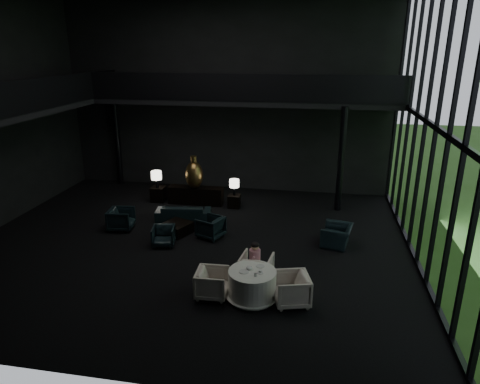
% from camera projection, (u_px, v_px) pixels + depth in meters
% --- Properties ---
extents(floor, '(14.00, 12.00, 0.02)m').
position_uv_depth(floor, '(190.00, 244.00, 13.79)').
color(floor, black).
rests_on(floor, ground).
extents(wall_back, '(14.00, 0.04, 8.00)m').
position_uv_depth(wall_back, '(227.00, 97.00, 18.09)').
color(wall_back, black).
rests_on(wall_back, ground).
extents(wall_front, '(14.00, 0.04, 8.00)m').
position_uv_depth(wall_front, '(75.00, 180.00, 6.91)').
color(wall_front, black).
rests_on(wall_front, ground).
extents(curtain_wall, '(0.20, 12.00, 8.00)m').
position_uv_depth(curtain_wall, '(436.00, 128.00, 11.34)').
color(curtain_wall, black).
rests_on(curtain_wall, ground).
extents(mezzanine_left, '(2.00, 12.00, 0.25)m').
position_uv_depth(mezzanine_left, '(2.00, 115.00, 13.50)').
color(mezzanine_left, black).
rests_on(mezzanine_left, wall_left).
extents(mezzanine_back, '(12.00, 2.00, 0.25)m').
position_uv_depth(mezzanine_back, '(246.00, 101.00, 16.99)').
color(mezzanine_back, black).
rests_on(mezzanine_back, wall_back).
extents(railing_left, '(0.06, 12.00, 1.00)m').
position_uv_depth(railing_left, '(27.00, 96.00, 13.14)').
color(railing_left, black).
rests_on(railing_left, mezzanine_left).
extents(railing_back, '(12.00, 0.06, 1.00)m').
position_uv_depth(railing_back, '(242.00, 87.00, 15.87)').
color(railing_back, black).
rests_on(railing_back, mezzanine_back).
extents(column_nw, '(0.24, 0.24, 4.00)m').
position_uv_depth(column_nw, '(117.00, 141.00, 19.29)').
color(column_nw, black).
rests_on(column_nw, floor).
extents(column_ne, '(0.24, 0.24, 4.00)m').
position_uv_depth(column_ne, '(341.00, 160.00, 16.07)').
color(column_ne, black).
rests_on(column_ne, floor).
extents(console, '(2.21, 0.50, 0.70)m').
position_uv_depth(console, '(196.00, 195.00, 17.24)').
color(console, black).
rests_on(console, floor).
extents(bronze_urn, '(0.70, 0.70, 1.31)m').
position_uv_depth(bronze_urn, '(194.00, 175.00, 16.81)').
color(bronze_urn, '#AC6730').
rests_on(bronze_urn, console).
extents(side_table_left, '(0.55, 0.55, 0.60)m').
position_uv_depth(side_table_left, '(159.00, 194.00, 17.56)').
color(side_table_left, black).
rests_on(side_table_left, floor).
extents(table_lamp_left, '(0.42, 0.42, 0.70)m').
position_uv_depth(table_lamp_left, '(156.00, 176.00, 17.19)').
color(table_lamp_left, black).
rests_on(table_lamp_left, side_table_left).
extents(side_table_right, '(0.46, 0.46, 0.50)m').
position_uv_depth(side_table_right, '(234.00, 201.00, 16.89)').
color(side_table_right, black).
rests_on(side_table_right, floor).
extents(table_lamp_right, '(0.38, 0.38, 0.64)m').
position_uv_depth(table_lamp_right, '(234.00, 184.00, 16.67)').
color(table_lamp_right, black).
rests_on(table_lamp_right, side_table_right).
extents(sofa, '(1.95, 0.83, 0.74)m').
position_uv_depth(sofa, '(183.00, 210.00, 15.61)').
color(sofa, black).
rests_on(sofa, floor).
extents(lounge_armchair_west, '(0.90, 0.94, 0.88)m').
position_uv_depth(lounge_armchair_west, '(121.00, 217.00, 14.78)').
color(lounge_armchair_west, black).
rests_on(lounge_armchair_west, floor).
extents(lounge_armchair_east, '(0.97, 0.99, 0.80)m').
position_uv_depth(lounge_armchair_east, '(210.00, 226.00, 14.18)').
color(lounge_armchair_east, black).
rests_on(lounge_armchair_east, floor).
extents(lounge_armchair_south, '(0.73, 0.69, 0.64)m').
position_uv_depth(lounge_armchair_south, '(164.00, 236.00, 13.61)').
color(lounge_armchair_south, black).
rests_on(lounge_armchair_south, floor).
extents(window_armchair, '(0.80, 1.07, 0.84)m').
position_uv_depth(window_armchair, '(337.00, 233.00, 13.60)').
color(window_armchair, black).
rests_on(window_armchair, floor).
extents(coffee_table, '(1.12, 1.12, 0.38)m').
position_uv_depth(coffee_table, '(177.00, 228.00, 14.53)').
color(coffee_table, black).
rests_on(coffee_table, floor).
extents(dining_table, '(1.37, 1.37, 0.75)m').
position_uv_depth(dining_table, '(252.00, 286.00, 10.76)').
color(dining_table, white).
rests_on(dining_table, floor).
extents(dining_chair_north, '(0.98, 0.93, 0.91)m').
position_uv_depth(dining_chair_north, '(256.00, 266.00, 11.50)').
color(dining_chair_north, silver).
rests_on(dining_chair_north, floor).
extents(dining_chair_east, '(1.07, 1.11, 0.94)m').
position_uv_depth(dining_chair_east, '(291.00, 286.00, 10.47)').
color(dining_chair_east, silver).
rests_on(dining_chair_east, floor).
extents(dining_chair_west, '(0.78, 0.83, 0.83)m').
position_uv_depth(dining_chair_west, '(212.00, 281.00, 10.80)').
color(dining_chair_west, silver).
rests_on(dining_chair_west, floor).
extents(child, '(0.30, 0.30, 0.65)m').
position_uv_depth(child, '(255.00, 253.00, 11.48)').
color(child, '#F4AAB8').
rests_on(child, dining_chair_north).
extents(plate_a, '(0.28, 0.28, 0.02)m').
position_uv_depth(plate_a, '(244.00, 272.00, 10.59)').
color(plate_a, white).
rests_on(plate_a, dining_table).
extents(plate_b, '(0.22, 0.22, 0.01)m').
position_uv_depth(plate_b, '(260.00, 266.00, 10.85)').
color(plate_b, white).
rests_on(plate_b, dining_table).
extents(saucer, '(0.21, 0.21, 0.01)m').
position_uv_depth(saucer, '(260.00, 273.00, 10.53)').
color(saucer, white).
rests_on(saucer, dining_table).
extents(coffee_cup, '(0.11, 0.11, 0.06)m').
position_uv_depth(coffee_cup, '(260.00, 271.00, 10.55)').
color(coffee_cup, white).
rests_on(coffee_cup, saucer).
extents(cereal_bowl, '(0.16, 0.16, 0.08)m').
position_uv_depth(cereal_bowl, '(249.00, 268.00, 10.69)').
color(cereal_bowl, white).
rests_on(cereal_bowl, dining_table).
extents(cream_pot, '(0.07, 0.07, 0.08)m').
position_uv_depth(cream_pot, '(255.00, 275.00, 10.37)').
color(cream_pot, '#99999E').
rests_on(cream_pot, dining_table).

